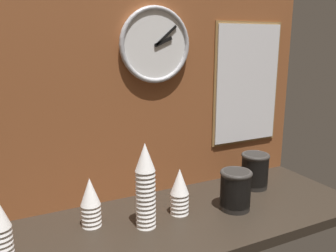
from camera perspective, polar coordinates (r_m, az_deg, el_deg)
name	(u,v)px	position (r cm, az deg, el deg)	size (l,w,h in cm)	color
ground_plane	(169,223)	(141.86, 0.22, -15.32)	(160.00, 56.00, 4.00)	black
wall_tiled_back	(141,75)	(148.85, -4.39, 8.15)	(160.00, 3.00, 105.00)	brown
cup_stack_center_right	(180,191)	(140.73, 1.86, -10.42)	(7.33, 7.33, 18.62)	white
cup_stack_center	(145,186)	(129.07, -3.64, -9.54)	(7.33, 7.33, 31.92)	white
cup_stack_center_left	(91,202)	(135.04, -12.32, -11.84)	(7.33, 7.33, 18.62)	white
bowl_stack_right	(235,189)	(147.02, 10.77, -9.94)	(12.87, 12.87, 16.24)	black
bowl_stack_far_right	(255,170)	(169.34, 13.75, -6.86)	(12.87, 12.87, 16.24)	black
wall_clock	(155,45)	(147.48, -2.04, 12.86)	(30.78, 2.70, 30.78)	white
menu_board	(247,84)	(175.12, 12.56, 6.57)	(37.67, 1.32, 57.84)	olive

